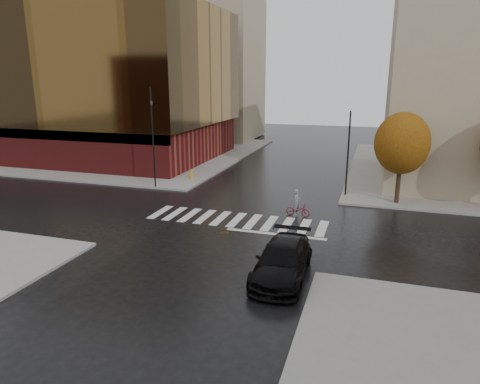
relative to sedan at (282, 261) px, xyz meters
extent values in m
plane|color=black|center=(-4.55, 6.67, -0.81)|extent=(120.00, 120.00, 0.00)
cube|color=gray|center=(-25.55, 27.67, -0.74)|extent=(30.00, 30.00, 0.15)
cube|color=silver|center=(-4.55, 7.17, -0.81)|extent=(12.00, 3.00, 0.01)
cube|color=maroon|center=(-26.55, 24.67, 1.34)|extent=(26.00, 18.00, 4.00)
cube|color=beige|center=(-26.55, 15.87, 2.84)|extent=(26.00, 0.40, 1.00)
cube|color=brown|center=(-26.55, 24.67, 9.34)|extent=(27.00, 19.00, 12.00)
cube|color=tan|center=(-20.55, 43.67, 9.34)|extent=(14.00, 12.00, 20.00)
cylinder|color=black|center=(5.45, 14.07, 0.74)|extent=(0.32, 0.32, 2.80)
ellipsoid|color=#92570E|center=(5.45, 14.07, 3.66)|extent=(3.80, 3.80, 4.37)
imported|color=black|center=(0.00, 0.00, 0.00)|extent=(2.39, 5.63, 1.62)
imported|color=maroon|center=(-0.91, 9.17, -0.38)|extent=(1.69, 0.79, 0.85)
imported|color=gray|center=(-1.01, 9.17, 0.17)|extent=(0.50, 0.68, 1.73)
cylinder|color=black|center=(-13.55, 12.97, 3.40)|extent=(0.12, 0.12, 8.12)
imported|color=black|center=(-13.55, 12.97, 6.34)|extent=(0.25, 0.23, 1.01)
cylinder|color=black|center=(1.75, 15.11, 2.54)|extent=(0.12, 0.12, 6.41)
imported|color=black|center=(1.75, 15.11, 4.87)|extent=(0.18, 0.20, 0.80)
cylinder|color=#E0A10D|center=(-11.88, 16.63, -0.36)|extent=(0.24, 0.24, 0.60)
sphere|color=#E0A10D|center=(-11.88, 16.63, -0.06)|extent=(0.26, 0.26, 0.26)
cylinder|color=#3D2A16|center=(-4.47, 4.67, -0.80)|extent=(0.66, 0.66, 0.01)
camera|label=1|loc=(3.60, -17.84, 8.09)|focal=32.00mm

